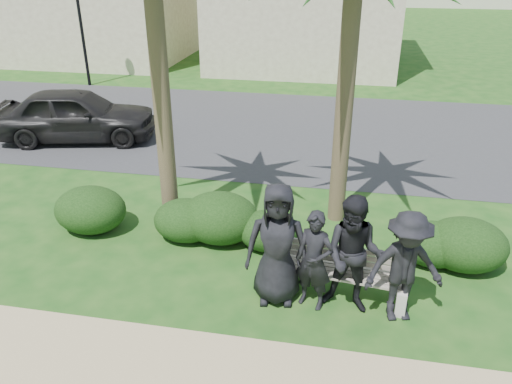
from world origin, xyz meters
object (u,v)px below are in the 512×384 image
man_a (277,245)px  man_c (354,256)px  man_b (314,261)px  car_a (76,115)px  street_lamp (78,7)px  man_d (405,268)px  park_bench (335,276)px

man_a → man_c: 1.11m
man_b → car_a: man_b is taller
street_lamp → man_a: 15.37m
man_b → man_d: bearing=16.6°
man_c → man_d: man_c is taller
street_lamp → park_bench: street_lamp is taller
street_lamp → park_bench: bearing=-49.1°
man_b → car_a: size_ratio=0.36×
man_a → car_a: (-6.51, 6.04, -0.22)m
car_a → street_lamp: bearing=12.6°
street_lamp → man_c: bearing=-49.1°
street_lamp → car_a: street_lamp is taller
street_lamp → man_a: size_ratio=2.25×
man_c → man_d: size_ratio=1.06×
park_bench → man_a: 1.09m
street_lamp → man_d: 16.62m
street_lamp → man_b: street_lamp is taller
street_lamp → car_a: (2.82, -6.00, -2.21)m
man_b → park_bench: bearing=64.9°
man_b → man_c: man_c is taller
man_b → car_a: bearing=158.6°
street_lamp → man_b: bearing=-50.7°
man_a → man_b: man_a is taller
man_d → car_a: 10.35m
man_b → man_a: bearing=-166.3°
man_b → man_d: size_ratio=0.91×
man_a → car_a: bearing=130.4°
street_lamp → man_c: (10.44, -12.07, -2.03)m
man_c → man_b: bearing=-167.5°
man_a → man_b: (0.55, -0.05, -0.18)m
man_d → car_a: (-8.32, 6.16, -0.13)m
man_c → park_bench: bearing=140.2°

